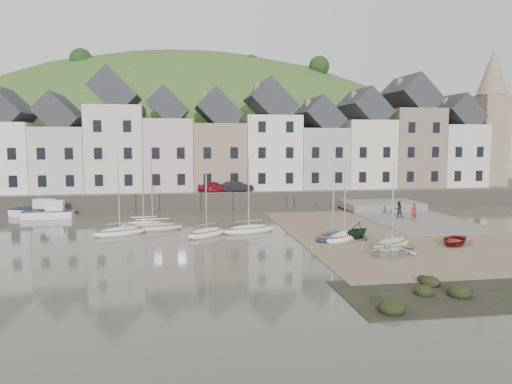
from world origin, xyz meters
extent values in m
plane|color=#4E493D|center=(0.00, 0.00, 0.00)|extent=(160.00, 160.00, 0.00)
cube|color=#365823|center=(0.00, 32.00, 0.75)|extent=(90.00, 30.00, 1.50)
cube|color=slate|center=(0.00, 20.50, 1.55)|extent=(70.00, 7.00, 0.10)
cube|color=slate|center=(0.00, 17.00, 0.90)|extent=(70.00, 1.20, 1.80)
cube|color=#7B614B|center=(11.00, 0.00, 0.03)|extent=(18.00, 26.00, 0.06)
cube|color=slate|center=(15.00, 8.00, 0.06)|extent=(8.00, 18.00, 0.12)
ellipsoid|color=#365823|center=(-5.00, 60.00, -18.00)|extent=(134.40, 84.00, 84.00)
cylinder|color=#382619|center=(-22.00, 48.00, 18.00)|extent=(0.50, 0.50, 3.00)
sphere|color=#213D19|center=(-22.00, 48.00, 20.50)|extent=(3.60, 3.60, 3.60)
cylinder|color=#382619|center=(-8.00, 52.00, 18.00)|extent=(0.50, 0.50, 3.00)
sphere|color=#213D19|center=(-8.00, 52.00, 20.50)|extent=(3.60, 3.60, 3.60)
cylinder|color=#382619|center=(6.00, 50.00, 18.00)|extent=(0.50, 0.50, 3.00)
sphere|color=#213D19|center=(6.00, 50.00, 20.50)|extent=(3.60, 3.60, 3.60)
cylinder|color=#382619|center=(18.00, 49.00, 18.00)|extent=(0.50, 0.50, 3.00)
sphere|color=#213D19|center=(18.00, 49.00, 20.50)|extent=(3.60, 3.60, 3.60)
cube|color=white|center=(-26.00, 24.00, 5.50)|extent=(6.00, 8.00, 8.00)
cube|color=beige|center=(-20.05, 24.00, 5.25)|extent=(5.80, 8.00, 7.50)
cube|color=gray|center=(-21.50, 24.00, 11.92)|extent=(0.60, 0.90, 1.40)
cube|color=beige|center=(-13.90, 24.00, 6.50)|extent=(6.40, 8.00, 10.00)
cube|color=gray|center=(-15.50, 24.00, 14.73)|extent=(0.60, 0.90, 1.40)
cube|color=beige|center=(-7.85, 24.00, 5.75)|extent=(5.60, 8.00, 8.50)
cube|color=gray|center=(-9.25, 24.00, 12.82)|extent=(0.60, 0.90, 1.40)
cube|color=gray|center=(-1.90, 24.00, 5.50)|extent=(6.20, 8.00, 8.00)
cube|color=gray|center=(-3.45, 24.00, 12.62)|extent=(0.60, 0.90, 1.40)
cube|color=white|center=(4.55, 24.00, 6.00)|extent=(6.60, 8.00, 9.00)
cube|color=gray|center=(2.90, 24.00, 13.83)|extent=(0.60, 0.90, 1.40)
cube|color=#ADA99E|center=(10.80, 24.00, 5.25)|extent=(5.80, 8.00, 7.50)
cube|color=gray|center=(9.35, 24.00, 11.92)|extent=(0.60, 0.90, 1.40)
cube|color=beige|center=(16.75, 24.00, 5.75)|extent=(6.00, 8.00, 8.50)
cube|color=gray|center=(15.25, 24.00, 13.02)|extent=(0.60, 0.90, 1.40)
cube|color=#816F5C|center=(23.00, 24.00, 6.50)|extent=(6.40, 8.00, 10.00)
cube|color=gray|center=(21.40, 24.00, 14.73)|extent=(0.60, 0.90, 1.40)
cube|color=silver|center=(29.15, 24.00, 5.50)|extent=(5.80, 8.00, 8.00)
cube|color=gray|center=(27.70, 24.00, 12.42)|extent=(0.60, 0.90, 1.40)
cube|color=#997F60|center=(34.55, 24.00, 7.50)|extent=(3.50, 3.50, 12.00)
cone|color=#997F60|center=(34.55, 24.00, 16.50)|extent=(4.00, 4.00, 6.00)
ellipsoid|color=white|center=(-11.47, 3.39, 0.20)|extent=(4.50, 3.19, 0.84)
ellipsoid|color=brown|center=(-11.47, 3.39, 0.42)|extent=(4.13, 2.92, 0.20)
cylinder|color=#B2B5B7|center=(-11.47, 3.39, 3.30)|extent=(0.10, 0.10, 5.60)
cylinder|color=#B2B5B7|center=(-11.47, 3.39, 0.95)|extent=(2.16, 1.08, 0.08)
ellipsoid|color=white|center=(-9.78, 6.39, 0.20)|extent=(4.02, 1.92, 0.84)
ellipsoid|color=brown|center=(-9.78, 6.39, 0.42)|extent=(3.70, 1.74, 0.20)
cylinder|color=#B2B5B7|center=(-9.78, 6.39, 3.30)|extent=(0.10, 0.10, 5.60)
cylinder|color=#B2B5B7|center=(-9.78, 6.39, 0.95)|extent=(2.13, 0.31, 0.08)
ellipsoid|color=beige|center=(-8.97, 5.10, 0.20)|extent=(5.12, 1.96, 0.84)
ellipsoid|color=brown|center=(-8.97, 5.10, 0.42)|extent=(4.71, 1.78, 0.20)
cylinder|color=#B2B5B7|center=(-8.97, 5.10, 3.30)|extent=(0.10, 0.10, 5.60)
cylinder|color=#B2B5B7|center=(-8.97, 5.10, 0.95)|extent=(2.75, 0.33, 0.08)
ellipsoid|color=white|center=(-4.62, 1.82, 0.20)|extent=(3.85, 3.73, 0.84)
ellipsoid|color=brown|center=(-4.62, 1.82, 0.42)|extent=(3.53, 3.42, 0.20)
cylinder|color=#B2B5B7|center=(-4.62, 1.82, 3.30)|extent=(0.10, 0.10, 5.60)
cylinder|color=#B2B5B7|center=(-4.62, 1.82, 0.95)|extent=(1.61, 1.51, 0.08)
ellipsoid|color=white|center=(-1.10, 2.85, 0.20)|extent=(4.74, 2.77, 0.84)
ellipsoid|color=brown|center=(-1.10, 2.85, 0.42)|extent=(4.35, 2.53, 0.20)
cylinder|color=#B2B5B7|center=(-1.10, 2.85, 3.30)|extent=(0.10, 0.10, 5.60)
cylinder|color=#B2B5B7|center=(-1.10, 2.85, 0.95)|extent=(2.38, 0.81, 0.08)
ellipsoid|color=#161D45|center=(4.80, -1.16, 0.20)|extent=(3.99, 3.72, 0.84)
ellipsoid|color=brown|center=(4.80, -1.16, 0.42)|extent=(3.65, 3.41, 0.20)
cylinder|color=#B2B5B7|center=(4.80, -1.16, 3.30)|extent=(0.10, 0.10, 5.60)
cylinder|color=#B2B5B7|center=(4.80, -1.16, 0.95)|extent=(1.71, 1.48, 0.08)
ellipsoid|color=white|center=(5.72, -1.16, 0.20)|extent=(4.67, 4.51, 0.84)
ellipsoid|color=brown|center=(5.72, -1.16, 0.42)|extent=(4.28, 4.14, 0.20)
cylinder|color=#B2B5B7|center=(5.72, -1.16, 3.30)|extent=(0.10, 0.10, 5.60)
cylinder|color=#B2B5B7|center=(5.72, -1.16, 0.95)|extent=(2.06, 1.94, 0.08)
ellipsoid|color=beige|center=(8.15, -4.27, 0.20)|extent=(4.18, 3.52, 0.84)
ellipsoid|color=brown|center=(8.15, -4.27, 0.42)|extent=(3.84, 3.22, 0.20)
cylinder|color=#B2B5B7|center=(8.15, -4.27, 3.30)|extent=(0.10, 0.10, 5.60)
cylinder|color=#B2B5B7|center=(8.15, -4.27, 0.95)|extent=(1.88, 1.32, 0.08)
cube|color=white|center=(-19.38, 13.28, 0.35)|extent=(4.69, 1.84, 0.70)
cube|color=#161D45|center=(-19.38, 13.28, 0.72)|extent=(4.60, 1.89, 0.08)
cube|color=white|center=(-18.68, 13.26, 1.20)|extent=(1.66, 1.25, 1.00)
cube|color=white|center=(-20.80, 14.55, 0.35)|extent=(5.48, 3.76, 0.70)
cube|color=#161D45|center=(-20.80, 14.55, 0.72)|extent=(5.41, 3.77, 0.08)
cube|color=white|center=(-20.08, 14.89, 1.20)|extent=(2.17, 1.87, 1.00)
imported|color=silver|center=(6.96, -6.72, 0.41)|extent=(3.97, 3.36, 0.70)
imported|color=black|center=(6.71, -1.24, 0.70)|extent=(3.20, 3.10, 1.29)
imported|color=maroon|center=(12.81, -4.49, 0.39)|extent=(3.82, 3.84, 0.65)
imported|color=maroon|center=(14.80, 5.69, 0.94)|extent=(0.67, 0.52, 1.65)
imported|color=black|center=(14.17, 7.60, 0.92)|extent=(0.83, 0.68, 1.60)
imported|color=maroon|center=(-2.69, 19.50, 2.24)|extent=(4.00, 2.26, 1.29)
imported|color=black|center=(-0.12, 19.50, 2.23)|extent=(4.07, 2.53, 1.27)
cube|color=black|center=(8.00, -15.00, 0.03)|extent=(14.00, 6.00, 0.05)
ellipsoid|color=black|center=(2.94, -16.27, 0.10)|extent=(0.51, 0.56, 0.33)
ellipsoid|color=black|center=(2.41, -16.97, 0.23)|extent=(1.15, 1.26, 0.75)
ellipsoid|color=black|center=(6.61, -15.37, 0.22)|extent=(1.10, 1.21, 0.71)
ellipsoid|color=black|center=(5.05, -14.88, 0.19)|extent=(0.94, 1.04, 0.61)
ellipsoid|color=black|center=(6.13, -13.50, 0.20)|extent=(0.98, 1.08, 0.64)
ellipsoid|color=black|center=(7.28, -14.68, 0.14)|extent=(0.72, 0.79, 0.47)
ellipsoid|color=black|center=(6.14, -12.76, 0.14)|extent=(0.69, 0.76, 0.45)
camera|label=1|loc=(-6.74, -36.89, 7.56)|focal=34.71mm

